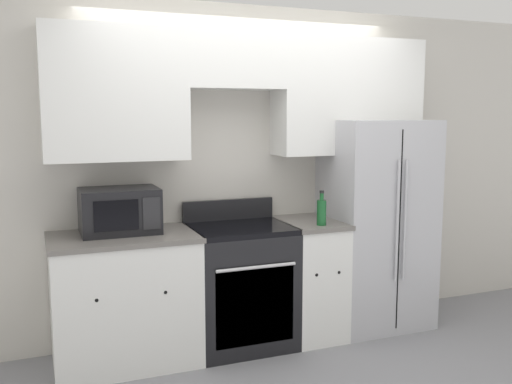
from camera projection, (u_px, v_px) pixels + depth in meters
ground_plane at (272, 357)px, 4.15m from camera, size 12.00×12.00×0.00m
wall_back at (244, 142)px, 4.48m from camera, size 8.00×0.39×2.60m
lower_cabinets_left at (125, 299)px, 4.01m from camera, size 1.01×0.64×0.93m
lower_cabinets_right at (309, 278)px, 4.54m from camera, size 0.44×0.64×0.93m
oven_range at (241, 285)px, 4.33m from camera, size 0.74×0.65×1.09m
refrigerator at (374, 223)px, 4.75m from camera, size 0.82×0.75×1.71m
microwave at (120, 211)px, 4.00m from camera, size 0.54×0.39×0.32m
bottle at (322, 211)px, 4.28m from camera, size 0.07×0.07×0.26m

